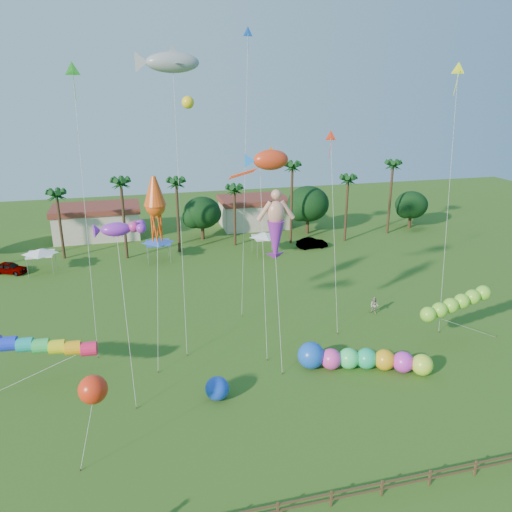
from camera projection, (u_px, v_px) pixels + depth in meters
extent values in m
plane|color=#285116|center=(295.00, 435.00, 32.42)|extent=(160.00, 160.00, 0.00)
cylinder|color=#3A2819|center=(61.00, 227.00, 64.29)|extent=(0.36, 0.36, 8.50)
cylinder|color=#3A2819|center=(124.00, 221.00, 64.13)|extent=(0.36, 0.36, 10.00)
cylinder|color=#3A2819|center=(178.00, 218.00, 66.79)|extent=(0.36, 0.36, 9.50)
cylinder|color=#3A2819|center=(235.00, 218.00, 69.86)|extent=(0.36, 0.36, 8.00)
cylinder|color=#3A2819|center=(291.00, 206.00, 70.37)|extent=(0.36, 0.36, 11.00)
cylinder|color=#3A2819|center=(346.00, 211.00, 71.69)|extent=(0.36, 0.36, 9.00)
cylinder|color=#3A2819|center=(390.00, 200.00, 75.19)|extent=(0.36, 0.36, 10.50)
sphere|color=#113814|center=(202.00, 213.00, 72.56)|extent=(5.46, 5.46, 5.46)
sphere|color=#113814|center=(308.00, 204.00, 75.26)|extent=(6.30, 6.30, 6.30)
sphere|color=#113814|center=(411.00, 205.00, 78.71)|extent=(5.04, 5.04, 5.04)
cube|color=beige|center=(97.00, 224.00, 74.21)|extent=(12.00, 7.00, 4.00)
cube|color=beige|center=(253.00, 214.00, 79.94)|extent=(10.00, 7.00, 4.00)
pyramid|color=white|center=(40.00, 251.00, 59.72)|extent=(3.00, 3.00, 0.60)
pyramid|color=blue|center=(158.00, 240.00, 63.98)|extent=(3.00, 3.00, 0.60)
pyramid|color=white|center=(265.00, 234.00, 66.40)|extent=(3.00, 3.00, 0.60)
cube|color=brown|center=(278.00, 510.00, 26.04)|extent=(0.12, 0.12, 1.00)
cube|color=brown|center=(331.00, 499.00, 26.76)|extent=(0.12, 0.12, 1.00)
cube|color=brown|center=(382.00, 488.00, 27.48)|extent=(0.12, 0.12, 1.00)
cube|color=brown|center=(430.00, 478.00, 28.19)|extent=(0.12, 0.12, 1.00)
cube|color=brown|center=(475.00, 468.00, 28.91)|extent=(0.12, 0.12, 1.00)
cube|color=brown|center=(331.00, 494.00, 26.65)|extent=(36.00, 0.08, 0.10)
cube|color=brown|center=(331.00, 499.00, 26.78)|extent=(36.00, 0.08, 0.10)
imported|color=#4C4C54|center=(10.00, 268.00, 60.18)|extent=(4.40, 3.32, 1.40)
imported|color=#4C4C54|center=(312.00, 243.00, 69.60)|extent=(4.31, 1.65, 1.40)
imported|color=#9D9583|center=(374.00, 306.00, 49.37)|extent=(1.05, 1.09, 1.76)
sphere|color=#E93DA8|center=(331.00, 359.00, 39.79)|extent=(1.70, 1.70, 1.70)
sphere|color=#37EB73|center=(349.00, 358.00, 39.87)|extent=(1.70, 1.70, 1.70)
sphere|color=#1AB87D|center=(366.00, 359.00, 39.86)|extent=(1.70, 1.70, 1.70)
sphere|color=gold|center=(385.00, 360.00, 39.67)|extent=(1.70, 1.70, 1.70)
sphere|color=#D231C9|center=(403.00, 362.00, 39.35)|extent=(1.70, 1.70, 1.70)
sphere|color=#B6E633|center=(422.00, 365.00, 38.96)|extent=(1.70, 1.70, 1.70)
sphere|color=blue|center=(311.00, 355.00, 39.87)|extent=(2.79, 2.79, 2.17)
sphere|color=blue|center=(217.00, 388.00, 35.87)|extent=(1.74, 1.74, 1.74)
cylinder|color=#FA1B50|center=(61.00, 352.00, 36.79)|extent=(7.97, 2.97, 1.07)
cylinder|color=silver|center=(39.00, 372.00, 36.84)|extent=(7.44, 0.03, 2.90)
ellipsoid|color=#7CD930|center=(428.00, 315.00, 42.23)|extent=(7.33, 2.42, 1.58)
cylinder|color=silver|center=(463.00, 326.00, 43.63)|extent=(7.35, 0.07, 3.17)
cylinder|color=brown|center=(496.00, 336.00, 45.01)|extent=(0.08, 0.08, 0.16)
sphere|color=red|center=(93.00, 389.00, 28.51)|extent=(1.86, 1.86, 1.68)
cylinder|color=silver|center=(87.00, 431.00, 28.95)|extent=(1.23, 0.55, 5.05)
cylinder|color=brown|center=(80.00, 470.00, 29.36)|extent=(0.08, 0.08, 0.16)
cylinder|color=silver|center=(279.00, 301.00, 39.75)|extent=(0.74, 4.67, 10.50)
cylinder|color=brown|center=(282.00, 373.00, 39.20)|extent=(0.08, 0.08, 0.16)
ellipsoid|color=red|center=(271.00, 160.00, 40.58)|extent=(4.65, 3.09, 1.84)
cylinder|color=silver|center=(269.00, 261.00, 40.88)|extent=(1.52, 4.57, 15.80)
cylinder|color=brown|center=(267.00, 360.00, 41.15)|extent=(0.08, 0.08, 0.16)
ellipsoid|color=gray|center=(173.00, 62.00, 40.61)|extent=(6.17, 3.88, 2.08)
cylinder|color=silver|center=(180.00, 211.00, 41.25)|extent=(0.73, 6.68, 23.33)
cylinder|color=brown|center=(187.00, 355.00, 41.86)|extent=(0.08, 0.08, 0.16)
cone|color=#DE4A12|center=(155.00, 206.00, 40.01)|extent=(2.13, 2.13, 5.12)
cylinder|color=silver|center=(157.00, 289.00, 39.73)|extent=(0.92, 4.76, 12.34)
cylinder|color=brown|center=(158.00, 372.00, 39.42)|extent=(0.08, 0.08, 0.16)
ellipsoid|color=purple|center=(116.00, 229.00, 34.88)|extent=(4.04, 3.00, 1.40)
cylinder|color=silver|center=(126.00, 319.00, 34.96)|extent=(0.37, 4.17, 12.00)
cylinder|color=brown|center=(136.00, 408.00, 35.02)|extent=(0.08, 0.08, 0.16)
cone|color=red|center=(331.00, 137.00, 43.78)|extent=(1.17, 0.41, 1.14)
cylinder|color=silver|center=(334.00, 237.00, 44.67)|extent=(0.19, 4.14, 17.28)
cylinder|color=brown|center=(337.00, 333.00, 45.53)|extent=(0.08, 0.08, 0.16)
cone|color=#E4F919|center=(458.00, 70.00, 43.27)|extent=(1.27, 0.83, 1.29)
cylinder|color=silver|center=(448.00, 205.00, 44.56)|extent=(2.03, 4.74, 22.85)
cylinder|color=brown|center=(439.00, 332.00, 45.83)|extent=(0.08, 0.08, 0.16)
cone|color=green|center=(72.00, 70.00, 38.26)|extent=(1.37, 0.62, 1.35)
cylinder|color=silver|center=(86.00, 220.00, 39.91)|extent=(0.20, 4.37, 22.64)
cylinder|color=brown|center=(98.00, 357.00, 41.53)|extent=(0.08, 0.08, 0.16)
cone|color=blue|center=(248.00, 33.00, 44.08)|extent=(1.13, 0.49, 1.11)
cylinder|color=silver|center=(245.00, 182.00, 46.57)|extent=(1.62, 3.35, 25.96)
cylinder|color=brown|center=(242.00, 316.00, 49.02)|extent=(0.08, 0.08, 0.16)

